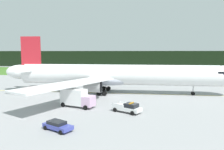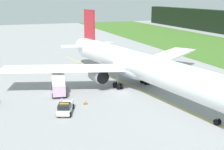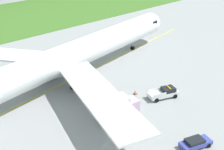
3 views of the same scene
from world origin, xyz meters
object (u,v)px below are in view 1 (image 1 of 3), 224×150
catering_truck (77,98)px  apron_cone (118,104)px  airliner (114,75)px  ops_pickup_truck (128,108)px  staff_car (58,125)px

catering_truck → apron_cone: bearing=23.0°
airliner → ops_pickup_truck: size_ratio=10.40×
staff_car → ops_pickup_truck: bearing=56.7°
ops_pickup_truck → apron_cone: (-2.95, 4.26, -0.52)m
ops_pickup_truck → catering_truck: catering_truck is taller
staff_car → apron_cone: 16.41m
ops_pickup_truck → staff_car: ops_pickup_truck is taller
airliner → staff_car: 28.55m
airliner → staff_car: size_ratio=12.53×
catering_truck → staff_car: (3.06, -12.50, -1.18)m
airliner → ops_pickup_truck: 18.69m
ops_pickup_truck → apron_cone: 5.21m
staff_car → apron_cone: bearing=73.8°
ops_pickup_truck → staff_car: 13.74m
airliner → staff_car: airliner is taller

